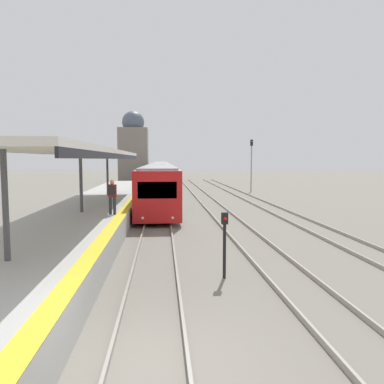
# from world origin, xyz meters

# --- Properties ---
(ground_plane) EXTENTS (240.00, 240.00, 0.00)m
(ground_plane) POSITION_xyz_m (0.00, 0.00, 0.00)
(ground_plane) COLOR slate
(track_platform_line) EXTENTS (1.51, 120.00, 0.15)m
(track_platform_line) POSITION_xyz_m (0.00, 0.00, 0.07)
(track_platform_line) COLOR gray
(track_platform_line) RESTS_ON ground_plane
(track_middle_line) EXTENTS (1.51, 120.00, 0.15)m
(track_middle_line) POSITION_xyz_m (4.16, 0.00, 0.07)
(track_middle_line) COLOR gray
(track_middle_line) RESTS_ON ground_plane
(platform_canopy) EXTENTS (4.00, 22.67, 3.11)m
(platform_canopy) POSITION_xyz_m (-3.74, 12.63, 4.02)
(platform_canopy) COLOR beige
(platform_canopy) RESTS_ON station_platform
(person_on_platform) EXTENTS (0.40, 0.40, 1.66)m
(person_on_platform) POSITION_xyz_m (-2.12, 11.61, 2.02)
(person_on_platform) COLOR #2D2D33
(person_on_platform) RESTS_ON station_platform
(train_near) EXTENTS (2.67, 65.52, 3.18)m
(train_near) POSITION_xyz_m (0.00, 46.12, 1.76)
(train_near) COLOR red
(train_near) RESTS_ON ground_plane
(signal_post_near) EXTENTS (0.20, 0.21, 2.06)m
(signal_post_near) POSITION_xyz_m (2.17, 4.81, 1.26)
(signal_post_near) COLOR black
(signal_post_near) RESTS_ON ground_plane
(signal_mast_far) EXTENTS (0.28, 0.29, 5.90)m
(signal_mast_far) POSITION_xyz_m (10.38, 35.56, 3.64)
(signal_mast_far) COLOR gray
(signal_mast_far) RESTS_ON ground_plane
(distant_domed_building) EXTENTS (4.54, 4.54, 11.27)m
(distant_domed_building) POSITION_xyz_m (-4.29, 53.92, 5.30)
(distant_domed_building) COLOR slate
(distant_domed_building) RESTS_ON ground_plane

